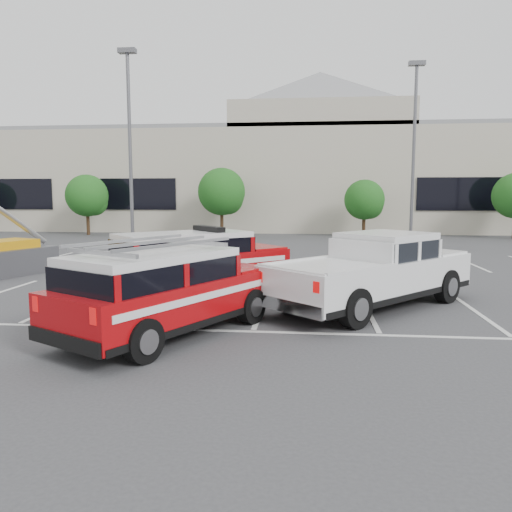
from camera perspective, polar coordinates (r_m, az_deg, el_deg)
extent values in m
plane|color=#3A3A3D|center=(13.63, 0.96, -5.44)|extent=(120.00, 120.00, 0.00)
cube|color=silver|center=(18.03, 2.22, -2.35)|extent=(23.00, 15.00, 0.01)
cube|color=#B4AA99|center=(45.28, 4.57, 8.33)|extent=(60.00, 15.00, 8.00)
cube|color=gray|center=(45.57, 4.63, 13.55)|extent=(60.00, 15.00, 0.30)
cube|color=#B4AA99|center=(44.18, 7.27, 14.84)|extent=(14.00, 12.00, 2.00)
pyramid|color=gray|center=(44.61, 7.32, 18.14)|extent=(15.98, 15.98, 3.20)
cylinder|color=#3F2B19|center=(38.84, -18.64, 3.54)|extent=(0.24, 0.24, 1.67)
sphere|color=#134713|center=(38.79, -18.76, 6.56)|extent=(3.07, 3.07, 3.07)
sphere|color=#134713|center=(38.81, -18.07, 5.90)|extent=(2.05, 2.05, 2.05)
cylinder|color=#3F2B19|center=(35.85, -3.92, 3.76)|extent=(0.24, 0.24, 1.84)
sphere|color=#134713|center=(35.79, -3.95, 7.35)|extent=(3.37, 3.37, 3.37)
sphere|color=#134713|center=(35.92, -3.25, 6.54)|extent=(2.24, 2.24, 2.24)
cylinder|color=#3F2B19|center=(35.53, 12.21, 3.33)|extent=(0.24, 0.24, 1.51)
sphere|color=#134713|center=(35.47, 12.28, 6.31)|extent=(2.77, 2.77, 2.77)
sphere|color=#134713|center=(35.72, 12.87, 5.62)|extent=(1.85, 1.85, 1.85)
cube|color=#59595E|center=(27.02, -13.87, 0.77)|extent=(0.60, 0.60, 0.20)
cylinder|color=#59595E|center=(26.95, -14.18, 11.19)|extent=(0.18, 0.18, 10.00)
cube|color=#59595E|center=(27.81, -14.51, 21.76)|extent=(0.90, 0.40, 0.24)
cube|color=#59595E|center=(29.97, 17.20, 1.26)|extent=(0.60, 0.60, 0.20)
cylinder|color=#59595E|center=(29.90, 17.55, 10.64)|extent=(0.18, 0.18, 10.00)
cube|color=#59595E|center=(30.69, 17.92, 20.22)|extent=(0.90, 0.40, 0.24)
cube|color=#9B070B|center=(15.49, -6.54, -1.06)|extent=(5.53, 5.25, 0.86)
cube|color=black|center=(15.17, -8.26, 1.22)|extent=(4.21, 4.04, 0.45)
cube|color=silver|center=(15.14, -8.28, 2.37)|extent=(4.12, 3.96, 0.16)
cube|color=black|center=(15.55, -5.43, 3.13)|extent=(1.22, 1.31, 0.15)
cube|color=silver|center=(13.36, 13.17, -2.26)|extent=(5.88, 6.12, 0.91)
cube|color=black|center=(13.73, 14.64, 0.88)|extent=(2.99, 3.00, 0.48)
cube|color=silver|center=(13.70, 14.68, 2.24)|extent=(2.92, 2.94, 0.17)
cube|color=#9B070B|center=(10.73, -9.75, -4.77)|extent=(4.22, 5.47, 0.85)
cube|color=black|center=(10.27, -11.78, -1.69)|extent=(3.31, 3.98, 0.44)
cube|color=silver|center=(10.23, -11.83, -0.02)|extent=(3.24, 3.90, 0.16)
cube|color=#A5A5A8|center=(10.20, -11.87, 1.55)|extent=(3.20, 3.70, 0.06)
cube|color=#59595E|center=(20.64, -26.63, -0.56)|extent=(2.91, 3.65, 0.97)
cube|color=#CB8A0B|center=(20.57, -26.73, 1.14)|extent=(1.99, 2.31, 0.35)
cylinder|color=#A5A5A8|center=(20.84, -25.70, 3.57)|extent=(1.08, 2.49, 1.89)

